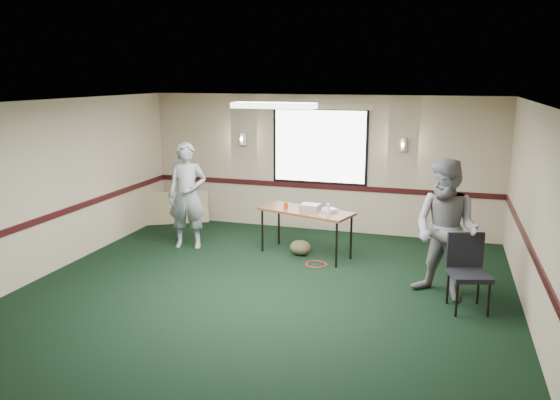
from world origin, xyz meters
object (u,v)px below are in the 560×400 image
(conference_chair, at_px, (467,266))
(person_left, at_px, (187,196))
(projector, at_px, (310,207))
(person_right, at_px, (446,230))
(folding_table, at_px, (306,213))

(conference_chair, distance_m, person_left, 4.95)
(person_left, bearing_deg, conference_chair, -29.44)
(conference_chair, relative_size, person_left, 0.52)
(projector, relative_size, person_right, 0.16)
(projector, bearing_deg, person_right, -22.85)
(conference_chair, distance_m, person_right, 0.56)
(conference_chair, height_order, person_right, person_right)
(folding_table, height_order, person_left, person_left)
(projector, bearing_deg, person_left, -168.59)
(folding_table, distance_m, conference_chair, 3.01)
(folding_table, distance_m, person_right, 2.62)
(folding_table, xyz_separation_m, person_right, (2.30, -1.25, 0.24))
(person_left, bearing_deg, projector, -9.02)
(folding_table, xyz_separation_m, projector, (0.07, 0.02, 0.11))
(projector, xyz_separation_m, conference_chair, (2.53, -1.52, -0.27))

